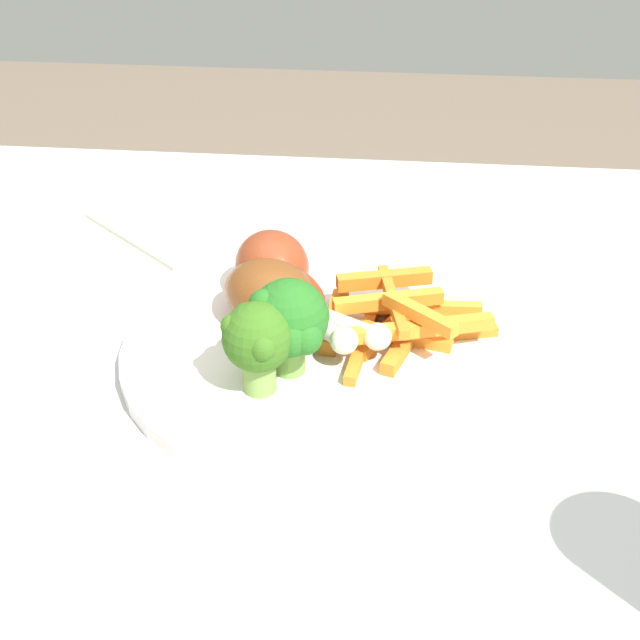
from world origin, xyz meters
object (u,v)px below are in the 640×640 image
dinner_plate (320,351)px  chicken_drumstick_extra (279,269)px  broccoli_floret_front (257,339)px  chicken_drumstick_far (275,298)px  carrot_fries_pile (392,319)px  chicken_drumstick_near (279,297)px  broccoli_floret_middle (291,321)px  dining_table (268,451)px

dinner_plate → chicken_drumstick_extra: (-0.04, 0.06, 0.03)m
broccoli_floret_front → chicken_drumstick_far: size_ratio=0.56×
carrot_fries_pile → chicken_drumstick_extra: (-0.09, 0.04, 0.01)m
carrot_fries_pile → chicken_drumstick_near: size_ratio=0.93×
dinner_plate → carrot_fries_pile: bearing=20.0°
broccoli_floret_middle → carrot_fries_pile: 0.09m
dining_table → chicken_drumstick_far: 0.14m
dining_table → chicken_drumstick_near: (0.01, 0.01, 0.14)m
chicken_drumstick_near → chicken_drumstick_far: bearing=-120.5°
dining_table → chicken_drumstick_far: size_ratio=11.05×
broccoli_floret_front → carrot_fries_pile: size_ratio=0.51×
dinner_plate → chicken_drumstick_far: (-0.03, 0.02, 0.03)m
broccoli_floret_middle → chicken_drumstick_near: bearing=105.1°
dinner_plate → broccoli_floret_middle: broccoli_floret_middle is taller
dining_table → broccoli_floret_middle: 0.16m
chicken_drumstick_near → chicken_drumstick_extra: chicken_drumstick_extra is taller
broccoli_floret_front → broccoli_floret_middle: 0.03m
broccoli_floret_front → chicken_drumstick_near: broccoli_floret_front is taller
dinner_plate → broccoli_floret_middle: 0.06m
broccoli_floret_front → carrot_fries_pile: (0.08, 0.07, -0.03)m
chicken_drumstick_far → carrot_fries_pile: bearing=-1.3°
chicken_drumstick_far → broccoli_floret_middle: bearing=-71.1°
carrot_fries_pile → chicken_drumstick_extra: bearing=154.3°
chicken_drumstick_near → dinner_plate: bearing=-37.8°
broccoli_floret_front → chicken_drumstick_near: 0.08m
dinner_plate → chicken_drumstick_extra: bearing=121.7°
chicken_drumstick_far → chicken_drumstick_near: bearing=59.5°
carrot_fries_pile → chicken_drumstick_far: chicken_drumstick_far is taller
chicken_drumstick_near → chicken_drumstick_extra: bearing=98.0°
chicken_drumstick_near → broccoli_floret_middle: bearing=-74.9°
dinner_plate → chicken_drumstick_extra: 0.08m
broccoli_floret_front → broccoli_floret_middle: bearing=49.8°
broccoli_floret_middle → chicken_drumstick_extra: 0.10m
broccoli_floret_middle → carrot_fries_pile: broccoli_floret_middle is taller
broccoli_floret_middle → chicken_drumstick_far: size_ratio=0.60×
dinner_plate → broccoli_floret_front: 0.08m
broccoli_floret_front → chicken_drumstick_extra: size_ratio=0.55×
dining_table → dinner_plate: bearing=-16.1°
dinner_plate → carrot_fries_pile: carrot_fries_pile is taller
dinner_plate → chicken_drumstick_near: chicken_drumstick_near is taller
chicken_drumstick_near → broccoli_floret_front: bearing=-91.8°
broccoli_floret_front → broccoli_floret_middle: size_ratio=0.94×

